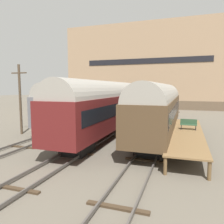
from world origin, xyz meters
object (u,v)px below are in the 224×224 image
at_px(bench, 189,124).
at_px(person_worker, 54,135).
at_px(utility_pole, 20,98).
at_px(train_car_brown, 160,107).
at_px(train_car_grey, 80,102).
at_px(train_car_maroon, 105,105).

relative_size(bench, person_worker, 0.78).
relative_size(person_worker, utility_pole, 0.25).
distance_m(train_car_brown, utility_pole, 14.02).
distance_m(bench, utility_pole, 16.53).
height_order(train_car_brown, bench, train_car_brown).
bearing_deg(train_car_grey, train_car_maroon, -41.83).
xyz_separation_m(train_car_grey, person_worker, (2.68, -9.72, -1.92)).
bearing_deg(utility_pole, train_car_brown, 14.34).
distance_m(train_car_grey, train_car_maroon, 6.69).
distance_m(train_car_brown, person_worker, 10.29).
bearing_deg(utility_pole, train_car_maroon, 11.29).
height_order(train_car_maroon, person_worker, train_car_maroon).
height_order(train_car_grey, bench, train_car_grey).
bearing_deg(person_worker, train_car_grey, 105.43).
distance_m(train_car_maroon, bench, 7.83).
xyz_separation_m(train_car_grey, utility_pole, (-3.59, -6.18, 0.71)).
relative_size(bench, utility_pole, 0.20).
bearing_deg(train_car_maroon, person_worker, -113.69).
xyz_separation_m(train_car_maroon, bench, (7.68, 0.37, -1.48)).
bearing_deg(utility_pole, person_worker, -29.44).
height_order(train_car_maroon, utility_pole, utility_pole).
height_order(train_car_brown, utility_pole, utility_pole).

